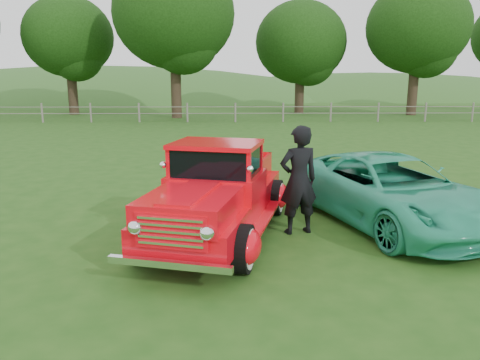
{
  "coord_description": "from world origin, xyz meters",
  "views": [
    {
      "loc": [
        -0.27,
        -7.42,
        2.97
      ],
      "look_at": [
        -0.1,
        1.2,
        1.0
      ],
      "focal_mm": 35.0,
      "sensor_mm": 36.0,
      "label": 1
    }
  ],
  "objects_px": {
    "tree_mid_east": "(418,27)",
    "man": "(299,180)",
    "teal_sedan": "(390,190)",
    "tree_near_west": "(174,14)",
    "tree_near_east": "(301,43)",
    "tree_mid_west": "(68,37)",
    "red_pickup": "(218,194)"
  },
  "relations": [
    {
      "from": "tree_near_west",
      "to": "tree_near_east",
      "type": "distance_m",
      "value": 9.97
    },
    {
      "from": "tree_near_west",
      "to": "tree_mid_west",
      "type": "bearing_deg",
      "value": 159.44
    },
    {
      "from": "tree_near_west",
      "to": "man",
      "type": "height_order",
      "value": "tree_near_west"
    },
    {
      "from": "tree_near_west",
      "to": "man",
      "type": "bearing_deg",
      "value": -78.24
    },
    {
      "from": "tree_near_east",
      "to": "man",
      "type": "height_order",
      "value": "tree_near_east"
    },
    {
      "from": "tree_near_west",
      "to": "teal_sedan",
      "type": "xyz_separation_m",
      "value": [
        6.91,
        -23.41,
        -6.11
      ]
    },
    {
      "from": "tree_near_east",
      "to": "teal_sedan",
      "type": "height_order",
      "value": "tree_near_east"
    },
    {
      "from": "tree_near_west",
      "to": "tree_mid_east",
      "type": "relative_size",
      "value": 1.1
    },
    {
      "from": "tree_mid_east",
      "to": "red_pickup",
      "type": "distance_m",
      "value": 29.86
    },
    {
      "from": "tree_mid_west",
      "to": "tree_near_west",
      "type": "height_order",
      "value": "tree_near_west"
    },
    {
      "from": "teal_sedan",
      "to": "red_pickup",
      "type": "bearing_deg",
      "value": 172.12
    },
    {
      "from": "tree_near_east",
      "to": "teal_sedan",
      "type": "relative_size",
      "value": 1.68
    },
    {
      "from": "teal_sedan",
      "to": "man",
      "type": "bearing_deg",
      "value": 176.67
    },
    {
      "from": "teal_sedan",
      "to": "tree_mid_east",
      "type": "bearing_deg",
      "value": 49.42
    },
    {
      "from": "tree_near_west",
      "to": "teal_sedan",
      "type": "relative_size",
      "value": 2.1
    },
    {
      "from": "tree_near_west",
      "to": "red_pickup",
      "type": "xyz_separation_m",
      "value": [
        3.48,
        -24.08,
        -6.0
      ]
    },
    {
      "from": "tree_near_west",
      "to": "tree_mid_east",
      "type": "height_order",
      "value": "tree_near_west"
    },
    {
      "from": "tree_mid_west",
      "to": "tree_near_east",
      "type": "bearing_deg",
      "value": 3.37
    },
    {
      "from": "tree_mid_west",
      "to": "tree_near_east",
      "type": "height_order",
      "value": "tree_mid_west"
    },
    {
      "from": "tree_mid_east",
      "to": "man",
      "type": "height_order",
      "value": "tree_mid_east"
    },
    {
      "from": "tree_near_east",
      "to": "red_pickup",
      "type": "distance_m",
      "value": 28.96
    },
    {
      "from": "tree_near_east",
      "to": "teal_sedan",
      "type": "distance_m",
      "value": 27.87
    },
    {
      "from": "tree_mid_west",
      "to": "red_pickup",
      "type": "distance_m",
      "value": 29.8
    },
    {
      "from": "tree_near_west",
      "to": "tree_mid_east",
      "type": "bearing_deg",
      "value": 6.71
    },
    {
      "from": "tree_mid_west",
      "to": "man",
      "type": "bearing_deg",
      "value": -64.27
    },
    {
      "from": "tree_near_east",
      "to": "man",
      "type": "bearing_deg",
      "value": -98.17
    },
    {
      "from": "tree_mid_west",
      "to": "teal_sedan",
      "type": "distance_m",
      "value": 30.72
    },
    {
      "from": "teal_sedan",
      "to": "man",
      "type": "xyz_separation_m",
      "value": [
        -1.92,
        -0.54,
        0.34
      ]
    },
    {
      "from": "tree_mid_east",
      "to": "teal_sedan",
      "type": "xyz_separation_m",
      "value": [
        -10.09,
        -25.41,
        -5.48
      ]
    },
    {
      "from": "tree_mid_east",
      "to": "teal_sedan",
      "type": "distance_m",
      "value": 27.89
    },
    {
      "from": "red_pickup",
      "to": "tree_near_west",
      "type": "bearing_deg",
      "value": 112.74
    },
    {
      "from": "tree_mid_east",
      "to": "man",
      "type": "bearing_deg",
      "value": -114.84
    }
  ]
}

